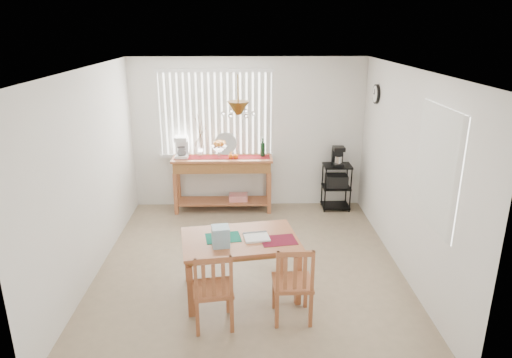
{
  "coord_description": "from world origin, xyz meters",
  "views": [
    {
      "loc": [
        -0.03,
        -5.47,
        3.08
      ],
      "look_at": [
        0.1,
        0.55,
        1.05
      ],
      "focal_mm": 32.0,
      "sensor_mm": 36.0,
      "label": 1
    }
  ],
  "objects_px": {
    "wire_cart": "(336,183)",
    "dining_table": "(240,245)",
    "chair_right": "(293,284)",
    "sideboard": "(223,171)",
    "cart_items": "(338,156)",
    "chair_left": "(213,290)"
  },
  "relations": [
    {
      "from": "cart_items",
      "to": "chair_left",
      "type": "height_order",
      "value": "cart_items"
    },
    {
      "from": "wire_cart",
      "to": "cart_items",
      "type": "height_order",
      "value": "cart_items"
    },
    {
      "from": "cart_items",
      "to": "chair_left",
      "type": "distance_m",
      "value": 3.86
    },
    {
      "from": "sideboard",
      "to": "dining_table",
      "type": "relative_size",
      "value": 1.16
    },
    {
      "from": "chair_left",
      "to": "chair_right",
      "type": "relative_size",
      "value": 0.99
    },
    {
      "from": "chair_left",
      "to": "dining_table",
      "type": "bearing_deg",
      "value": 67.05
    },
    {
      "from": "chair_right",
      "to": "chair_left",
      "type": "bearing_deg",
      "value": -173.44
    },
    {
      "from": "chair_right",
      "to": "dining_table",
      "type": "bearing_deg",
      "value": 135.6
    },
    {
      "from": "wire_cart",
      "to": "chair_right",
      "type": "xyz_separation_m",
      "value": [
        -1.08,
        -3.2,
        -0.04
      ]
    },
    {
      "from": "sideboard",
      "to": "cart_items",
      "type": "xyz_separation_m",
      "value": [
        1.97,
        0.02,
        0.24
      ]
    },
    {
      "from": "wire_cart",
      "to": "dining_table",
      "type": "xyz_separation_m",
      "value": [
        -1.65,
        -2.63,
        0.15
      ]
    },
    {
      "from": "wire_cart",
      "to": "chair_left",
      "type": "distance_m",
      "value": 3.82
    },
    {
      "from": "sideboard",
      "to": "wire_cart",
      "type": "relative_size",
      "value": 2.11
    },
    {
      "from": "wire_cart",
      "to": "sideboard",
      "type": "bearing_deg",
      "value": -179.74
    },
    {
      "from": "wire_cart",
      "to": "chair_right",
      "type": "relative_size",
      "value": 0.88
    },
    {
      "from": "cart_items",
      "to": "chair_right",
      "type": "height_order",
      "value": "cart_items"
    },
    {
      "from": "chair_right",
      "to": "wire_cart",
      "type": "bearing_deg",
      "value": 71.39
    },
    {
      "from": "cart_items",
      "to": "chair_right",
      "type": "bearing_deg",
      "value": -108.57
    },
    {
      "from": "wire_cart",
      "to": "chair_right",
      "type": "height_order",
      "value": "chair_right"
    },
    {
      "from": "sideboard",
      "to": "dining_table",
      "type": "distance_m",
      "value": 2.65
    },
    {
      "from": "dining_table",
      "to": "chair_right",
      "type": "xyz_separation_m",
      "value": [
        0.57,
        -0.56,
        -0.19
      ]
    },
    {
      "from": "sideboard",
      "to": "chair_left",
      "type": "relative_size",
      "value": 1.88
    }
  ]
}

